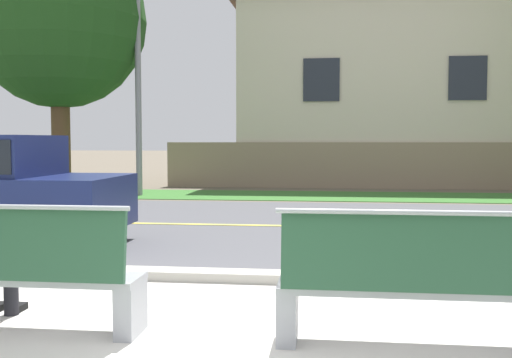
% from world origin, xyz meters
% --- Properties ---
extents(ground_plane, '(140.00, 140.00, 0.00)m').
position_xyz_m(ground_plane, '(0.00, 8.00, 0.00)').
color(ground_plane, '#665B4C').
extents(sidewalk_pavement, '(44.00, 3.60, 0.01)m').
position_xyz_m(sidewalk_pavement, '(0.00, 0.40, 0.01)').
color(sidewalk_pavement, beige).
rests_on(sidewalk_pavement, ground_plane).
extents(curb_edge, '(44.00, 0.30, 0.11)m').
position_xyz_m(curb_edge, '(0.00, 2.35, 0.06)').
color(curb_edge, '#ADA89E').
rests_on(curb_edge, ground_plane).
extents(street_asphalt, '(52.00, 8.00, 0.01)m').
position_xyz_m(street_asphalt, '(0.00, 6.50, 0.00)').
color(street_asphalt, '#515156').
rests_on(street_asphalt, ground_plane).
extents(road_centre_line, '(48.00, 0.14, 0.01)m').
position_xyz_m(road_centre_line, '(0.00, 6.50, 0.01)').
color(road_centre_line, '#E0CC4C').
rests_on(road_centre_line, ground_plane).
extents(far_verge_grass, '(48.00, 2.80, 0.02)m').
position_xyz_m(far_verge_grass, '(0.00, 12.18, 0.01)').
color(far_verge_grass, '#38702D').
rests_on(far_verge_grass, ground_plane).
extents(bench_left, '(1.90, 0.48, 1.01)m').
position_xyz_m(bench_left, '(-1.47, 0.44, 0.46)').
color(bench_left, '#9EA0A8').
rests_on(bench_left, ground_plane).
extents(bench_right, '(1.90, 0.48, 1.01)m').
position_xyz_m(bench_right, '(1.47, 0.44, 0.46)').
color(bench_right, '#9EA0A8').
rests_on(bench_right, ground_plane).
extents(streetlamp, '(0.24, 2.10, 7.19)m').
position_xyz_m(streetlamp, '(-4.13, 11.98, 4.10)').
color(streetlamp, gray).
rests_on(streetlamp, ground_plane).
extents(shade_tree_far_left, '(4.65, 4.65, 7.67)m').
position_xyz_m(shade_tree_far_left, '(-6.22, 11.87, 4.99)').
color(shade_tree_far_left, brown).
rests_on(shade_tree_far_left, ground_plane).
extents(garden_wall, '(13.00, 0.36, 1.40)m').
position_xyz_m(garden_wall, '(2.30, 15.01, 0.70)').
color(garden_wall, gray).
rests_on(garden_wall, ground_plane).
extents(house_across_street, '(10.32, 6.91, 6.60)m').
position_xyz_m(house_across_street, '(2.74, 18.21, 3.34)').
color(house_across_street, beige).
rests_on(house_across_street, ground_plane).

